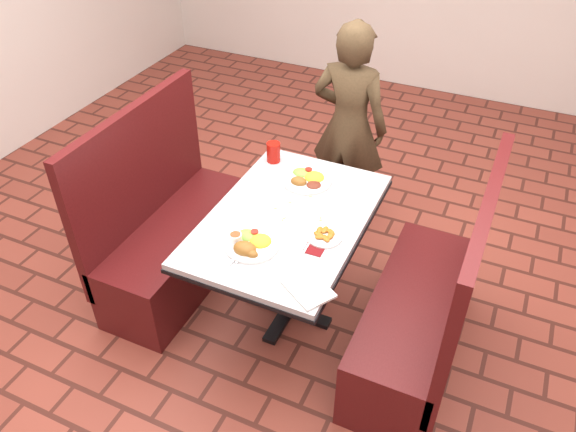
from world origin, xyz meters
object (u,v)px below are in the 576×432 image
object	(u,v)px
dining_table	(288,230)
booth_bench_left	(173,236)
booth_bench_right	(423,316)
red_tumbler	(273,152)
plantain_plate	(324,236)
diner_person	(349,126)
far_dinner_plate	(308,178)
near_dinner_plate	(250,242)

from	to	relation	value
dining_table	booth_bench_left	size ratio (longest dim) A/B	1.01
booth_bench_right	red_tumbler	xyz separation A→B (m)	(-1.11, 0.47, 0.48)
plantain_plate	diner_person	bearing A→B (deg)	103.59
booth_bench_left	diner_person	xyz separation A→B (m)	(0.76, 1.10, 0.40)
far_dinner_plate	near_dinner_plate	bearing A→B (deg)	-92.88
booth_bench_left	diner_person	size ratio (longest dim) A/B	0.82
booth_bench_left	near_dinner_plate	bearing A→B (deg)	-22.62
diner_person	red_tumbler	distance (m)	0.69
diner_person	red_tumbler	size ratio (longest dim) A/B	11.82
booth_bench_right	plantain_plate	distance (m)	0.71
dining_table	near_dinner_plate	xyz separation A→B (m)	(-0.07, -0.30, 0.13)
near_dinner_plate	plantain_plate	world-z (taller)	near_dinner_plate
booth_bench_left	diner_person	distance (m)	1.39
diner_person	red_tumbler	bearing A→B (deg)	68.77
near_dinner_plate	red_tumbler	size ratio (longest dim) A/B	2.22
booth_bench_left	far_dinner_plate	xyz separation A→B (m)	(0.76, 0.35, 0.45)
near_dinner_plate	red_tumbler	xyz separation A→B (m)	(-0.24, 0.77, 0.03)
far_dinner_plate	plantain_plate	distance (m)	0.51
booth_bench_left	far_dinner_plate	size ratio (longest dim) A/B	4.21
diner_person	near_dinner_plate	world-z (taller)	diner_person
booth_bench_left	red_tumbler	bearing A→B (deg)	43.63
dining_table	booth_bench_left	world-z (taller)	booth_bench_left
dining_table	diner_person	world-z (taller)	diner_person
booth_bench_right	diner_person	bearing A→B (deg)	127.48
red_tumbler	near_dinner_plate	bearing A→B (deg)	-72.48
booth_bench_right	red_tumbler	size ratio (longest dim) A/B	9.68
plantain_plate	far_dinner_plate	bearing A→B (deg)	122.65
booth_bench_right	red_tumbler	distance (m)	1.30
diner_person	near_dinner_plate	size ratio (longest dim) A/B	5.33
diner_person	dining_table	bearing A→B (deg)	93.92
near_dinner_plate	diner_person	bearing A→B (deg)	89.03
far_dinner_plate	booth_bench_left	bearing A→B (deg)	-155.57
booth_bench_left	booth_bench_right	size ratio (longest dim) A/B	1.00
dining_table	diner_person	distance (m)	1.10
booth_bench_right	far_dinner_plate	xyz separation A→B (m)	(-0.83, 0.35, 0.45)
far_dinner_plate	red_tumbler	xyz separation A→B (m)	(-0.28, 0.12, 0.04)
booth_bench_left	near_dinner_plate	world-z (taller)	booth_bench_left
booth_bench_left	far_dinner_plate	world-z (taller)	booth_bench_left
dining_table	near_dinner_plate	size ratio (longest dim) A/B	4.41
near_dinner_plate	plantain_plate	bearing A→B (deg)	35.46
booth_bench_left	plantain_plate	xyz separation A→B (m)	(1.04, -0.08, 0.43)
near_dinner_plate	far_dinner_plate	bearing A→B (deg)	87.12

